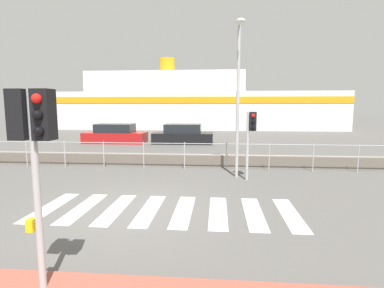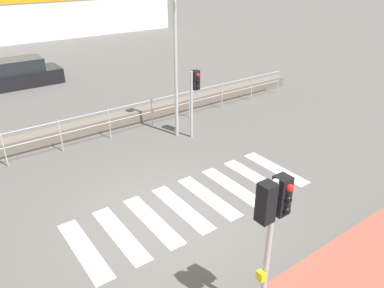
# 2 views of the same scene
# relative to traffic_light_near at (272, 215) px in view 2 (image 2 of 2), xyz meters

# --- Properties ---
(ground_plane) EXTENTS (160.00, 160.00, 0.00)m
(ground_plane) POSITION_rel_traffic_light_near_xyz_m (0.18, 3.61, -2.29)
(ground_plane) COLOR #565451
(crosswalk) EXTENTS (6.75, 2.40, 0.01)m
(crosswalk) POSITION_rel_traffic_light_near_xyz_m (1.17, 3.61, -2.29)
(crosswalk) COLOR silver
(crosswalk) RESTS_ON ground_plane
(seawall) EXTENTS (21.80, 0.55, 0.50)m
(seawall) POSITION_rel_traffic_light_near_xyz_m (0.18, 9.62, -2.04)
(seawall) COLOR #6B6056
(seawall) RESTS_ON ground_plane
(harbor_fence) EXTENTS (19.66, 0.04, 1.17)m
(harbor_fence) POSITION_rel_traffic_light_near_xyz_m (0.18, 8.74, -1.53)
(harbor_fence) COLOR #B2B2B5
(harbor_fence) RESTS_ON ground_plane
(traffic_light_near) EXTENTS (0.58, 0.41, 2.93)m
(traffic_light_near) POSITION_rel_traffic_light_near_xyz_m (0.00, 0.00, 0.00)
(traffic_light_near) COLOR #B2B2B5
(traffic_light_near) RESTS_ON ground_plane
(traffic_light_far) EXTENTS (0.34, 0.32, 2.50)m
(traffic_light_far) POSITION_rel_traffic_light_near_xyz_m (3.67, 7.07, -0.46)
(traffic_light_far) COLOR #B2B2B5
(traffic_light_far) RESTS_ON ground_plane
(streetlamp) EXTENTS (0.32, 0.94, 5.75)m
(streetlamp) POSITION_rel_traffic_light_near_xyz_m (3.21, 7.37, 1.28)
(streetlamp) COLOR #B2B2B5
(streetlamp) RESTS_ON ground_plane
(parked_car_black) EXTENTS (4.30, 1.71, 1.41)m
(parked_car_black) POSITION_rel_traffic_light_near_xyz_m (-0.03, 17.54, -1.69)
(parked_car_black) COLOR black
(parked_car_black) RESTS_ON ground_plane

